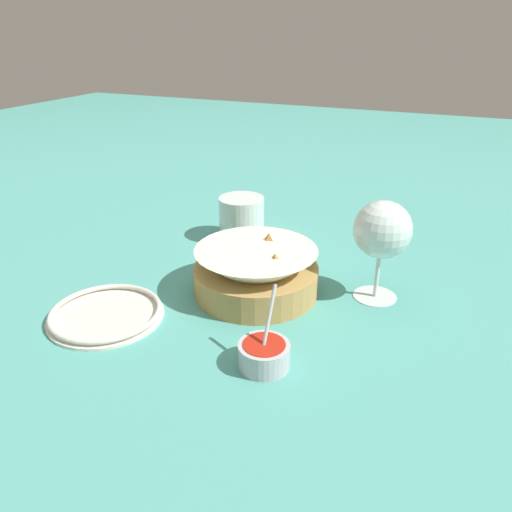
# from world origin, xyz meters

# --- Properties ---
(ground_plane) EXTENTS (4.00, 4.00, 0.00)m
(ground_plane) POSITION_xyz_m (0.00, 0.00, 0.00)
(ground_plane) COLOR teal
(food_basket) EXTENTS (0.21, 0.21, 0.09)m
(food_basket) POSITION_xyz_m (-0.03, -0.03, 0.04)
(food_basket) COLOR #B2894C
(food_basket) RESTS_ON ground_plane
(sauce_cup) EXTENTS (0.08, 0.07, 0.11)m
(sauce_cup) POSITION_xyz_m (-0.21, -0.12, 0.02)
(sauce_cup) COLOR #B7B7BC
(sauce_cup) RESTS_ON ground_plane
(wine_glass) EXTENTS (0.09, 0.09, 0.17)m
(wine_glass) POSITION_xyz_m (0.04, -0.22, 0.12)
(wine_glass) COLOR silver
(wine_glass) RESTS_ON ground_plane
(beer_mug) EXTENTS (0.13, 0.10, 0.09)m
(beer_mug) POSITION_xyz_m (0.18, 0.09, 0.04)
(beer_mug) COLOR silver
(beer_mug) RESTS_ON ground_plane
(side_plate) EXTENTS (0.18, 0.18, 0.01)m
(side_plate) POSITION_xyz_m (-0.20, 0.16, 0.01)
(side_plate) COLOR silver
(side_plate) RESTS_ON ground_plane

